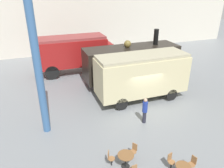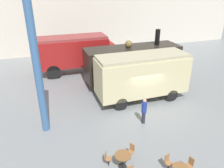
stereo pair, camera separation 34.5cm
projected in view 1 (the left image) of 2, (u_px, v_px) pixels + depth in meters
ground_plane at (143, 104)px, 16.85m from camera, size 80.00×80.00×0.00m
backdrop_wall at (90, 17)px, 28.26m from camera, size 44.00×0.15×9.00m
streamlined_locomotive at (77, 51)px, 22.14m from camera, size 8.63×2.70×3.72m
steam_locomotive at (131, 61)px, 19.91m from camera, size 8.63×2.56×4.75m
passenger_coach_vintage at (142, 74)px, 16.85m from camera, size 7.06×2.55×3.64m
cafe_table_mid at (126, 157)px, 10.84m from camera, size 0.83×0.83×0.75m
cafe_chair_0 at (171, 160)px, 10.78m from camera, size 0.36×0.38×0.87m
cafe_chair_3 at (193, 163)px, 10.61m from camera, size 0.38×0.36×0.87m
cafe_chair_4 at (134, 150)px, 11.44m from camera, size 0.40×0.40×0.87m
cafe_chair_5 at (110, 157)px, 10.95m from camera, size 0.40×0.39×0.87m
visitor_person at (145, 110)px, 14.18m from camera, size 0.34×0.34×1.81m
support_pillar at (38, 71)px, 12.15m from camera, size 0.44×0.44×8.00m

